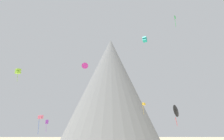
% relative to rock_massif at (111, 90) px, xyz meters
% --- Properties ---
extents(rock_massif, '(67.64, 67.64, 66.44)m').
position_rel_rock_massif_xyz_m(rock_massif, '(0.00, 0.00, 0.00)').
color(rock_massif, slate).
rests_on(rock_massif, ground_plane).
extents(kite_rainbow_low, '(1.40, 1.44, 5.27)m').
position_rel_rock_massif_xyz_m(kite_rainbow_low, '(-20.72, -69.79, -22.41)').
color(kite_rainbow_low, '#E5668C').
extents(kite_violet_low, '(0.90, 0.81, 4.23)m').
position_rel_rock_massif_xyz_m(kite_violet_low, '(-23.49, -54.30, -23.17)').
color(kite_violet_low, purple).
extents(kite_teal_high, '(1.89, 1.94, 1.89)m').
position_rel_rock_massif_xyz_m(kite_teal_high, '(11.46, -62.23, 5.81)').
color(kite_teal_high, teal).
extents(kite_green_high, '(0.51, 0.92, 3.29)m').
position_rel_rock_massif_xyz_m(kite_green_high, '(15.52, -83.05, 1.40)').
color(kite_green_high, green).
extents(kite_lime_mid, '(1.66, 1.67, 3.52)m').
position_rel_rock_massif_xyz_m(kite_lime_mid, '(-25.74, -76.59, -10.97)').
color(kite_lime_mid, '#8CD133').
extents(kite_gold_low, '(1.27, 1.26, 4.16)m').
position_rel_rock_massif_xyz_m(kite_gold_low, '(10.79, -57.58, -16.97)').
color(kite_gold_low, gold).
extents(kite_magenta_high, '(2.42, 0.75, 2.40)m').
position_rel_rock_massif_xyz_m(kite_magenta_high, '(-10.34, -58.49, -3.15)').
color(kite_magenta_high, '#D1339E').
extents(kite_black_low, '(2.11, 2.31, 4.34)m').
position_rel_rock_massif_xyz_m(kite_black_low, '(12.70, -85.67, -22.27)').
color(kite_black_low, black).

